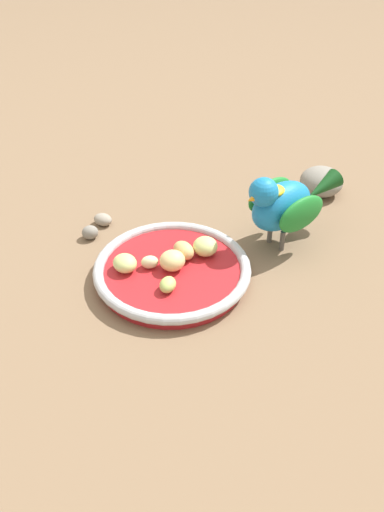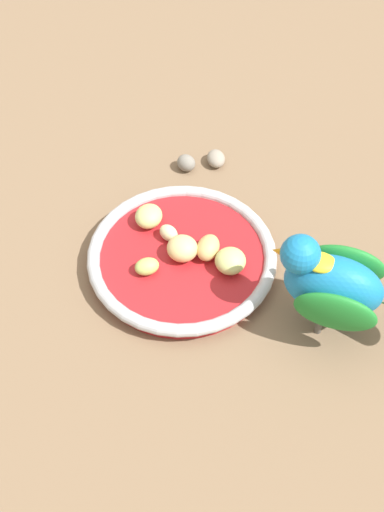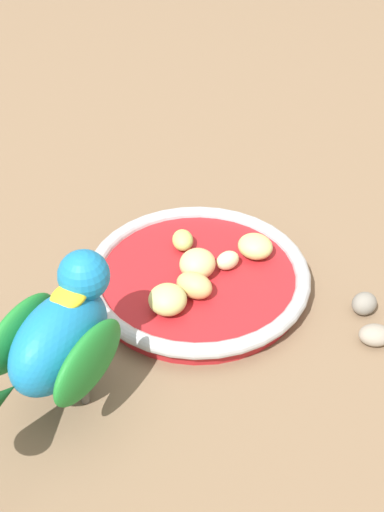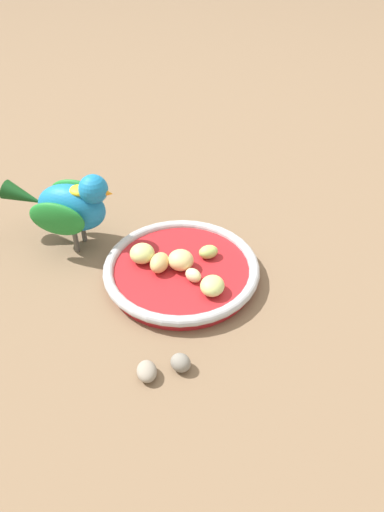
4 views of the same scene
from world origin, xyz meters
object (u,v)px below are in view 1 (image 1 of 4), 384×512
(apple_piece_4, at_px, (125,263))
(parrot, at_px, (284,203))
(apple_piece_3, at_px, (150,262))
(apple_piece_0, at_px, (168,285))
(feeding_bowl, at_px, (174,273))
(pebble_1, at_px, (103,219))
(apple_piece_1, at_px, (174,262))
(apple_piece_2, at_px, (184,250))
(apple_piece_5, at_px, (205,246))
(pebble_0, at_px, (90,232))
(rock_large, at_px, (321,181))

(apple_piece_4, xyz_separation_m, parrot, (-0.25, 0.04, 0.05))
(apple_piece_3, distance_m, apple_piece_4, 0.04)
(parrot, bearing_deg, apple_piece_0, 0.68)
(feeding_bowl, height_order, pebble_1, feeding_bowl)
(feeding_bowl, distance_m, apple_piece_4, 0.07)
(parrot, bearing_deg, apple_piece_1, -8.64)
(apple_piece_0, height_order, apple_piece_2, apple_piece_2)
(feeding_bowl, xyz_separation_m, apple_piece_4, (0.06, -0.04, 0.02))
(apple_piece_5, relative_size, pebble_1, 1.19)
(apple_piece_1, xyz_separation_m, apple_piece_2, (-0.03, -0.02, -0.00))
(apple_piece_2, relative_size, pebble_0, 1.43)
(apple_piece_4, distance_m, pebble_0, 0.13)
(feeding_bowl, height_order, apple_piece_1, apple_piece_1)
(feeding_bowl, relative_size, apple_piece_2, 6.14)
(pebble_0, bearing_deg, apple_piece_4, 93.14)
(pebble_1, bearing_deg, apple_piece_1, 100.73)
(apple_piece_0, xyz_separation_m, apple_piece_2, (-0.06, -0.06, 0.00))
(feeding_bowl, bearing_deg, apple_piece_1, -157.29)
(parrot, relative_size, rock_large, 2.52)
(apple_piece_2, bearing_deg, rock_large, -168.13)
(rock_large, relative_size, pebble_0, 2.89)
(feeding_bowl, xyz_separation_m, parrot, (-0.19, 0.00, 0.06))
(apple_piece_1, height_order, apple_piece_5, apple_piece_1)
(apple_piece_0, xyz_separation_m, parrot, (-0.22, -0.03, 0.05))
(parrot, bearing_deg, apple_piece_2, -15.60)
(apple_piece_4, bearing_deg, feeding_bowl, 149.85)
(feeding_bowl, height_order, apple_piece_3, apple_piece_3)
(apple_piece_2, xyz_separation_m, pebble_0, (0.10, -0.14, -0.02))
(feeding_bowl, bearing_deg, apple_piece_2, -144.60)
(apple_piece_3, relative_size, apple_piece_5, 0.69)
(apple_piece_3, bearing_deg, parrot, 173.38)
(apple_piece_1, distance_m, pebble_0, 0.18)
(apple_piece_3, bearing_deg, pebble_1, -87.30)
(apple_piece_1, relative_size, apple_piece_3, 1.47)
(apple_piece_4, height_order, parrot, parrot)
(apple_piece_1, xyz_separation_m, apple_piece_4, (0.06, -0.04, -0.00))
(feeding_bowl, distance_m, parrot, 0.20)
(apple_piece_5, bearing_deg, apple_piece_3, -7.42)
(feeding_bowl, distance_m, apple_piece_1, 0.02)
(pebble_0, bearing_deg, feeding_bowl, 112.92)
(apple_piece_0, height_order, rock_large, rock_large)
(apple_piece_2, bearing_deg, apple_piece_0, 44.73)
(rock_large, bearing_deg, apple_piece_5, 14.73)
(feeding_bowl, height_order, apple_piece_2, apple_piece_2)
(apple_piece_5, distance_m, pebble_0, 0.20)
(feeding_bowl, bearing_deg, apple_piece_0, 51.88)
(apple_piece_3, distance_m, parrot, 0.23)
(parrot, bearing_deg, pebble_0, -40.07)
(apple_piece_5, height_order, pebble_1, apple_piece_5)
(apple_piece_1, relative_size, parrot, 0.20)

